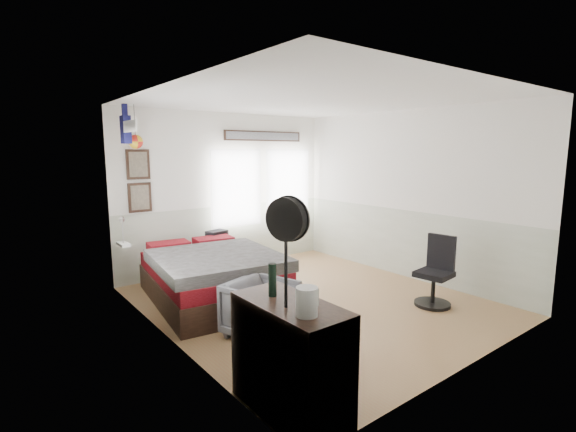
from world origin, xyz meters
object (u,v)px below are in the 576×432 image
at_px(bed, 212,276).
at_px(armchair, 261,309).
at_px(nightstand, 217,258).
at_px(task_chair, 436,277).
at_px(dresser, 290,358).

xyz_separation_m(bed, armchair, (-0.11, -1.38, -0.02)).
xyz_separation_m(bed, nightstand, (0.66, 1.08, -0.07)).
distance_m(armchair, nightstand, 2.58).
distance_m(bed, nightstand, 1.27).
xyz_separation_m(armchair, nightstand, (0.77, 2.46, -0.04)).
distance_m(armchair, task_chair, 2.47).
bearing_deg(bed, nightstand, 65.87).
relative_size(dresser, armchair, 1.45).
bearing_deg(task_chair, armchair, 158.03).
bearing_deg(armchair, task_chair, -33.28).
relative_size(bed, armchair, 3.37).
bearing_deg(task_chair, bed, 131.37).
height_order(dresser, nightstand, dresser).
bearing_deg(nightstand, dresser, -107.07).
xyz_separation_m(dresser, nightstand, (1.36, 3.74, -0.18)).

